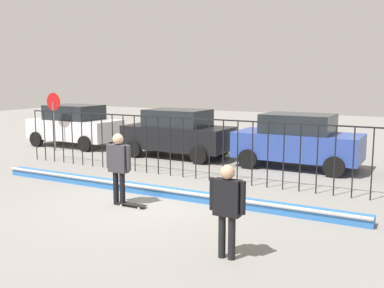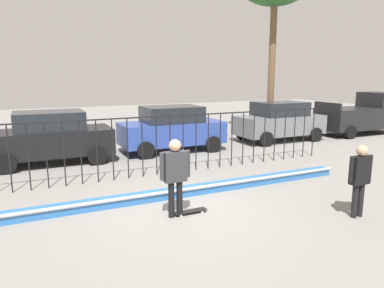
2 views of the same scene
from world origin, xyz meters
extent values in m
plane|color=gray|center=(0.00, 0.00, 0.00)|extent=(60.00, 60.00, 0.00)
cube|color=#2D6BB7|center=(0.00, 1.07, 0.11)|extent=(11.00, 0.36, 0.22)
cylinder|color=#B2B2B7|center=(0.00, 0.89, 0.22)|extent=(11.00, 0.09, 0.09)
cylinder|color=black|center=(-3.73, 3.28, 0.96)|extent=(0.04, 0.04, 1.91)
cylinder|color=black|center=(-3.27, 3.28, 0.96)|extent=(0.04, 0.04, 1.91)
cylinder|color=black|center=(-2.80, 3.28, 0.96)|extent=(0.04, 0.04, 1.91)
cylinder|color=black|center=(-2.33, 3.28, 0.96)|extent=(0.04, 0.04, 1.91)
cylinder|color=black|center=(-1.87, 3.28, 0.96)|extent=(0.04, 0.04, 1.91)
cylinder|color=black|center=(-1.40, 3.28, 0.96)|extent=(0.04, 0.04, 1.91)
cylinder|color=black|center=(-0.93, 3.28, 0.96)|extent=(0.04, 0.04, 1.91)
cylinder|color=black|center=(-0.47, 3.28, 0.96)|extent=(0.04, 0.04, 1.91)
cylinder|color=black|center=(0.00, 3.28, 0.96)|extent=(0.04, 0.04, 1.91)
cylinder|color=black|center=(0.47, 3.28, 0.96)|extent=(0.04, 0.04, 1.91)
cylinder|color=black|center=(0.93, 3.28, 0.96)|extent=(0.04, 0.04, 1.91)
cylinder|color=black|center=(1.40, 3.28, 0.96)|extent=(0.04, 0.04, 1.91)
cylinder|color=black|center=(1.87, 3.28, 0.96)|extent=(0.04, 0.04, 1.91)
cylinder|color=black|center=(2.33, 3.28, 0.96)|extent=(0.04, 0.04, 1.91)
cylinder|color=black|center=(2.80, 3.28, 0.96)|extent=(0.04, 0.04, 1.91)
cylinder|color=black|center=(3.27, 3.28, 0.96)|extent=(0.04, 0.04, 1.91)
cylinder|color=black|center=(3.73, 3.28, 0.96)|extent=(0.04, 0.04, 1.91)
cylinder|color=black|center=(4.20, 3.28, 0.96)|extent=(0.04, 0.04, 1.91)
cylinder|color=black|center=(4.67, 3.28, 0.96)|extent=(0.04, 0.04, 1.91)
cylinder|color=black|center=(5.13, 3.28, 0.96)|extent=(0.04, 0.04, 1.91)
cylinder|color=black|center=(5.60, 3.28, 0.96)|extent=(0.04, 0.04, 1.91)
cylinder|color=black|center=(6.07, 3.28, 0.96)|extent=(0.04, 0.04, 1.91)
cylinder|color=black|center=(6.53, 3.28, 0.96)|extent=(0.04, 0.04, 1.91)
cylinder|color=black|center=(7.00, 3.28, 0.96)|extent=(0.04, 0.04, 1.91)
cube|color=black|center=(0.00, 3.28, 1.89)|extent=(14.00, 0.04, 0.04)
cylinder|color=black|center=(-0.41, -0.18, 0.42)|extent=(0.14, 0.14, 0.83)
cylinder|color=black|center=(-0.21, -0.18, 0.42)|extent=(0.14, 0.14, 0.83)
cube|color=#333338|center=(-0.31, -0.18, 1.18)|extent=(0.51, 0.22, 0.69)
sphere|color=tan|center=(-0.31, -0.18, 1.66)|extent=(0.27, 0.27, 0.27)
cylinder|color=#333338|center=(-0.62, -0.18, 1.21)|extent=(0.11, 0.11, 0.61)
cylinder|color=#333338|center=(0.00, -0.18, 1.21)|extent=(0.11, 0.11, 0.61)
cube|color=black|center=(0.06, -0.17, 0.06)|extent=(0.80, 0.20, 0.02)
cylinder|color=silver|center=(0.33, -0.10, 0.03)|extent=(0.05, 0.03, 0.05)
cylinder|color=silver|center=(0.33, -0.25, 0.03)|extent=(0.05, 0.03, 0.05)
cylinder|color=silver|center=(-0.21, -0.10, 0.03)|extent=(0.05, 0.03, 0.05)
cylinder|color=silver|center=(-0.21, -0.25, 0.03)|extent=(0.05, 0.03, 0.05)
cylinder|color=black|center=(3.33, -1.95, 0.39)|extent=(0.13, 0.13, 0.78)
cylinder|color=black|center=(3.52, -1.95, 0.39)|extent=(0.13, 0.13, 0.78)
cube|color=black|center=(3.43, -1.95, 1.10)|extent=(0.47, 0.20, 0.64)
sphere|color=tan|center=(3.43, -1.95, 1.55)|extent=(0.25, 0.25, 0.25)
cylinder|color=black|center=(3.14, -1.95, 1.13)|extent=(0.10, 0.10, 0.57)
cylinder|color=black|center=(3.71, -1.95, 1.13)|extent=(0.10, 0.10, 0.57)
cube|color=black|center=(-2.49, 6.39, 0.79)|extent=(4.30, 1.90, 0.90)
cube|color=#1E2328|center=(-2.49, 6.39, 1.57)|extent=(2.37, 1.71, 0.66)
cylinder|color=black|center=(-1.03, 7.34, 0.34)|extent=(0.68, 0.22, 0.68)
cylinder|color=black|center=(-1.03, 5.44, 0.34)|extent=(0.68, 0.22, 0.68)
cylinder|color=black|center=(-3.95, 7.34, 0.34)|extent=(0.68, 0.22, 0.68)
cylinder|color=black|center=(-3.95, 5.44, 0.34)|extent=(0.68, 0.22, 0.68)
cube|color=#2D479E|center=(2.29, 6.52, 0.79)|extent=(4.30, 1.90, 0.90)
cube|color=#1E2328|center=(2.29, 6.52, 1.57)|extent=(2.37, 1.71, 0.66)
cylinder|color=black|center=(3.75, 7.47, 0.34)|extent=(0.68, 0.22, 0.68)
cylinder|color=black|center=(3.75, 5.57, 0.34)|extent=(0.68, 0.22, 0.68)
cylinder|color=black|center=(0.83, 7.47, 0.34)|extent=(0.68, 0.22, 0.68)
cylinder|color=black|center=(0.83, 5.57, 0.34)|extent=(0.68, 0.22, 0.68)
cube|color=slate|center=(7.95, 6.56, 0.79)|extent=(4.30, 1.90, 0.90)
cube|color=#1E2328|center=(7.95, 6.56, 1.57)|extent=(2.37, 1.71, 0.66)
cylinder|color=black|center=(9.41, 7.51, 0.34)|extent=(0.68, 0.22, 0.68)
cylinder|color=black|center=(9.41, 5.61, 0.34)|extent=(0.68, 0.22, 0.68)
cylinder|color=black|center=(6.48, 7.51, 0.34)|extent=(0.68, 0.22, 0.68)
cylinder|color=black|center=(6.48, 5.61, 0.34)|extent=(0.68, 0.22, 0.68)
cube|color=black|center=(13.12, 6.36, 0.89)|extent=(4.70, 1.90, 1.10)
cube|color=black|center=(14.57, 6.36, 1.84)|extent=(1.50, 1.75, 0.80)
cube|color=black|center=(10.83, 6.36, 1.62)|extent=(0.12, 1.75, 0.36)
cylinder|color=black|center=(14.72, 7.31, 0.34)|extent=(0.68, 0.22, 0.68)
cylinder|color=black|center=(11.53, 7.31, 0.34)|extent=(0.68, 0.22, 0.68)
cylinder|color=black|center=(11.53, 5.41, 0.34)|extent=(0.68, 0.22, 0.68)
cylinder|color=brown|center=(8.95, 8.64, 3.35)|extent=(0.36, 0.36, 6.71)
camera|label=1|loc=(6.50, -8.80, 3.15)|focal=41.86mm
camera|label=2|loc=(-3.25, -7.35, 3.19)|focal=33.54mm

